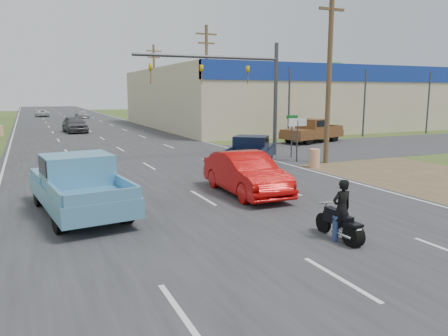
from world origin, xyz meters
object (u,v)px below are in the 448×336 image
rider (341,212)px  distant_car_grey (75,124)px  navy_pickup (251,151)px  brown_pickup (311,131)px  distant_car_white (42,113)px  red_convertible (246,174)px  distant_car_silver (82,114)px  blue_pickup (78,184)px  motorcycle (342,226)px

rider → distant_car_grey: size_ratio=0.33×
navy_pickup → brown_pickup: (9.62, 7.92, 0.13)m
rider → distant_car_white: (-5.13, 69.95, -0.22)m
brown_pickup → navy_pickup: bearing=111.8°
red_convertible → distant_car_silver: 56.66m
navy_pickup → distant_car_white: size_ratio=1.19×
blue_pickup → distant_car_white: 64.11m
blue_pickup → distant_car_grey: size_ratio=1.26×
brown_pickup → distant_car_silver: size_ratio=1.43×
motorcycle → navy_pickup: 12.60m
rider → navy_pickup: size_ratio=0.32×
navy_pickup → distant_car_grey: bearing=144.7°
distant_car_grey → motorcycle: bearing=-89.7°
rider → distant_car_silver: size_ratio=0.38×
motorcycle → blue_pickup: blue_pickup is taller
distant_car_grey → brown_pickup: bearing=-50.9°
navy_pickup → distant_car_grey: size_ratio=1.02×
distant_car_grey → distant_car_silver: bearing=77.4°
motorcycle → navy_pickup: navy_pickup is taller
rider → distant_car_grey: distant_car_grey is taller
blue_pickup → brown_pickup: 23.95m
navy_pickup → distant_car_silver: 50.69m
motorcycle → navy_pickup: bearing=73.4°
blue_pickup → distant_car_white: size_ratio=1.48×
brown_pickup → red_convertible: bearing=119.4°
distant_car_silver → distant_car_white: bearing=122.4°
distant_car_silver → distant_car_white: 9.17m
red_convertible → blue_pickup: blue_pickup is taller
motorcycle → brown_pickup: brown_pickup is taller
distant_car_silver → blue_pickup: bearing=-101.1°
rider → distant_car_white: rider is taller
red_convertible → rider: red_convertible is taller
red_convertible → rider: bearing=-90.4°
red_convertible → brown_pickup: (13.05, 13.99, 0.13)m
blue_pickup → red_convertible: bearing=-5.7°
red_convertible → navy_pickup: size_ratio=1.00×
red_convertible → navy_pickup: red_convertible is taller
blue_pickup → distant_car_silver: blue_pickup is taller
blue_pickup → brown_pickup: blue_pickup is taller
motorcycle → blue_pickup: (-6.14, 5.88, 0.57)m
navy_pickup → distant_car_silver: navy_pickup is taller
red_convertible → distant_car_grey: 31.29m
distant_car_silver → distant_car_white: distant_car_silver is taller
motorcycle → rider: bearing=90.0°
motorcycle → distant_car_white: distant_car_white is taller
rider → distant_car_silver: (0.39, 62.63, -0.18)m
rider → distant_car_white: 70.14m
distant_car_silver → distant_car_white: size_ratio=1.02×
rider → red_convertible: bearing=-91.6°
red_convertible → motorcycle: red_convertible is taller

